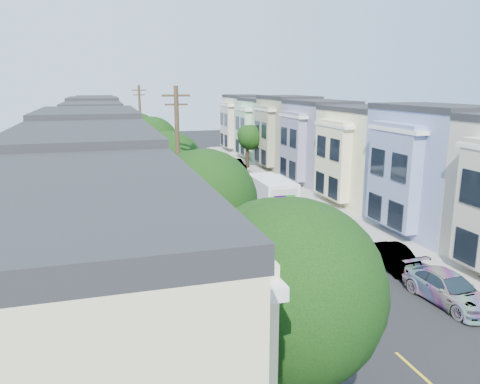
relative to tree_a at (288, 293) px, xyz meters
The scene contains 26 objects.
ground 17.01m from the tree_a, 67.11° to the left, with size 160.00×160.00×0.00m, color black.
road_slab 31.02m from the tree_a, 78.11° to the left, with size 12.00×70.00×0.02m, color black.
curb_left 30.36m from the tree_a, 89.52° to the left, with size 0.30×70.00×0.15m, color gray.
curb_right 32.78m from the tree_a, 67.57° to the left, with size 0.30×70.00×0.15m, color gray.
sidewalk_left 30.38m from the tree_a, 92.01° to the left, with size 2.60×70.00×0.15m, color gray.
sidewalk_right 33.29m from the tree_a, 65.48° to the left, with size 2.60×70.00×0.15m, color gray.
centerline 31.02m from the tree_a, 78.11° to the left, with size 0.12×70.00×0.01m, color gold.
townhouse_row_left 30.76m from the tree_a, 99.20° to the left, with size 5.00×70.00×8.50m, color #F2EBB2.
townhouse_row_right 35.03m from the tree_a, 59.75° to the left, with size 5.00×70.00×8.50m, color #F2EBB2.
tree_a is the anchor object (origin of this frame).
tree_b 9.99m from the tree_a, 90.00° to the left, with size 4.70×4.70×7.47m.
tree_c 21.43m from the tree_a, 90.00° to the left, with size 4.70×4.70×7.20m.
tree_d 32.12m from the tree_a, 90.00° to the left, with size 4.70×4.70×7.47m.
tree_e 47.58m from the tree_a, 90.00° to the left, with size 4.70×4.70×6.89m.
tree_far_r 46.67m from the tree_a, 73.57° to the left, with size 3.10×3.10×5.42m.
utility_pole_near 16.93m from the tree_a, 89.99° to the left, with size 1.60×0.26×10.00m.
utility_pole_far 42.93m from the tree_a, 90.00° to the left, with size 1.60×0.26×10.00m.
fedex_truck 25.35m from the tree_a, 70.86° to the left, with size 2.50×6.50×3.12m.
lead_sedan 36.73m from the tree_a, 75.68° to the left, with size 1.43×4.05×1.35m, color black.
parked_left_b 8.18m from the tree_a, 78.18° to the left, with size 2.00×4.77×1.43m, color black.
parked_left_c 14.57m from the tree_a, 84.19° to the left, with size 1.86×4.43×1.33m, color #8A909E.
parked_left_d 29.01m from the tree_a, 87.20° to the left, with size 1.45×4.11×1.37m, color #360E0B.
parked_right_a 13.99m from the tree_a, 32.30° to the left, with size 2.01×4.79×1.44m, color #5A5D60.
parked_right_b 16.56m from the tree_a, 45.32° to the left, with size 1.43×4.05×1.35m, color white.
parked_right_c 33.95m from the tree_a, 70.56° to the left, with size 1.59×4.52×1.51m, color black.
parked_right_d 45.47m from the tree_a, 75.66° to the left, with size 1.43×4.06×1.35m, color #060E33.
Camera 1 is at (-10.45, -24.83, 10.21)m, focal length 35.00 mm.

